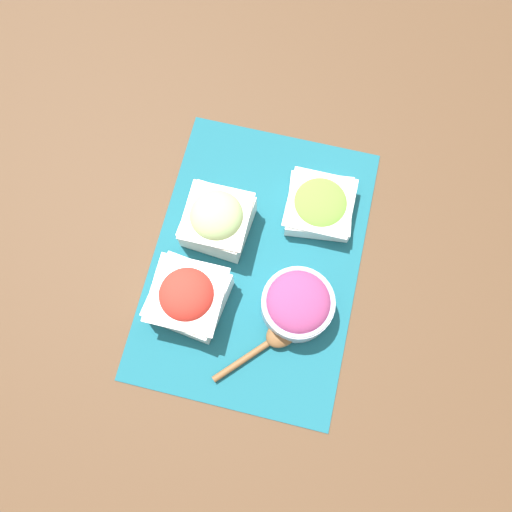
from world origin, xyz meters
TOP-DOWN VIEW (x-y plane):
  - ground_plane at (0.00, 0.00)m, footprint 3.00×3.00m
  - placemat at (0.00, 0.00)m, footprint 0.55×0.39m
  - cucumber_bowl at (-0.05, -0.09)m, footprint 0.13×0.13m
  - onion_bowl at (0.07, 0.09)m, footprint 0.13×0.13m
  - lettuce_bowl at (-0.13, 0.10)m, footprint 0.14×0.14m
  - tomato_bowl at (0.11, -0.10)m, footprint 0.14×0.14m
  - wooden_spoon at (0.14, 0.07)m, footprint 0.15×0.14m

SIDE VIEW (x-z plane):
  - ground_plane at x=0.00m, z-range 0.00..0.00m
  - placemat at x=0.00m, z-range 0.00..0.00m
  - wooden_spoon at x=0.14m, z-range 0.00..0.03m
  - lettuce_bowl at x=-0.13m, z-range 0.00..0.05m
  - onion_bowl at x=0.07m, z-range 0.01..0.08m
  - tomato_bowl at x=0.11m, z-range 0.00..0.09m
  - cucumber_bowl at x=-0.05m, z-range 0.00..0.10m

